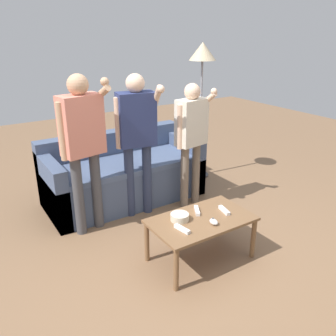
{
  "coord_description": "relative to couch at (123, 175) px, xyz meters",
  "views": [
    {
      "loc": [
        -1.58,
        -2.21,
        1.96
      ],
      "look_at": [
        0.11,
        0.43,
        0.72
      ],
      "focal_mm": 37.92,
      "sensor_mm": 36.0,
      "label": 1
    }
  ],
  "objects": [
    {
      "name": "floor_lamp",
      "position": [
        1.22,
        0.09,
        1.26
      ],
      "size": [
        0.35,
        0.35,
        1.8
      ],
      "color": "#2D2D33",
      "rests_on": "ground"
    },
    {
      "name": "player_left",
      "position": [
        -0.61,
        -0.47,
        0.7
      ],
      "size": [
        0.49,
        0.31,
        1.59
      ],
      "color": "#47474C",
      "rests_on": "ground"
    },
    {
      "name": "game_remote_wand_spare",
      "position": [
        -0.21,
        -1.56,
        0.12
      ],
      "size": [
        0.06,
        0.16,
        0.03
      ],
      "color": "white",
      "rests_on": "coffee_table"
    },
    {
      "name": "game_remote_nunchuk",
      "position": [
        0.07,
        -1.62,
        0.13
      ],
      "size": [
        0.06,
        0.09,
        0.05
      ],
      "color": "white",
      "rests_on": "coffee_table"
    },
    {
      "name": "game_remote_wand_far",
      "position": [
        0.08,
        -1.37,
        0.12
      ],
      "size": [
        0.11,
        0.16,
        0.03
      ],
      "color": "white",
      "rests_on": "coffee_table"
    },
    {
      "name": "ground_plane",
      "position": [
        -0.09,
        -1.41,
        -0.3
      ],
      "size": [
        12.0,
        12.0,
        0.0
      ],
      "primitive_type": "plane",
      "color": "brown"
    },
    {
      "name": "game_remote_wand_near",
      "position": [
        0.29,
        -1.5,
        0.12
      ],
      "size": [
        0.07,
        0.16,
        0.03
      ],
      "color": "white",
      "rests_on": "coffee_table"
    },
    {
      "name": "player_center",
      "position": [
        -0.02,
        -0.44,
        0.67
      ],
      "size": [
        0.45,
        0.41,
        1.55
      ],
      "color": "#2D3856",
      "rests_on": "ground"
    },
    {
      "name": "snack_bowl",
      "position": [
        -0.13,
        -1.4,
        0.14
      ],
      "size": [
        0.16,
        0.16,
        0.06
      ],
      "primitive_type": "cylinder",
      "color": "beige",
      "rests_on": "coffee_table"
    },
    {
      "name": "player_right",
      "position": [
        0.59,
        -0.56,
        0.59
      ],
      "size": [
        0.44,
        0.28,
        1.42
      ],
      "color": "#756656",
      "rests_on": "ground"
    },
    {
      "name": "couch",
      "position": [
        0.0,
        0.0,
        0.0
      ],
      "size": [
        1.84,
        0.83,
        0.79
      ],
      "color": "#475675",
      "rests_on": "ground"
    },
    {
      "name": "coffee_table",
      "position": [
        0.04,
        -1.49,
        0.05
      ],
      "size": [
        0.9,
        0.53,
        0.41
      ],
      "color": "brown",
      "rests_on": "ground"
    }
  ]
}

